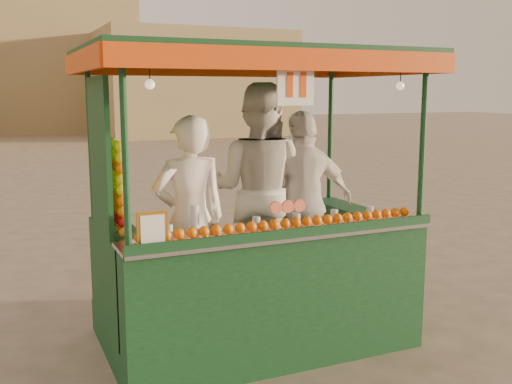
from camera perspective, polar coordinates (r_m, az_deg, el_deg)
name	(u,v)px	position (r m, az deg, el deg)	size (l,w,h in m)	color
ground	(282,321)	(5.67, 2.55, -12.24)	(90.00, 90.00, 0.00)	brown
building_right	(193,84)	(30.20, -6.02, 10.24)	(9.00, 6.00, 5.00)	#947E54
juice_cart	(249,254)	(4.94, -0.67, -5.93)	(2.68, 1.74, 2.43)	black
vendor_left	(190,219)	(4.76, -6.35, -2.61)	(0.60, 0.40, 1.64)	white
vendor_middle	(259,190)	(5.34, 0.33, 0.20)	(1.17, 1.16, 1.90)	silver
vendor_right	(303,203)	(5.41, 4.55, -1.03)	(0.99, 0.45, 1.66)	white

